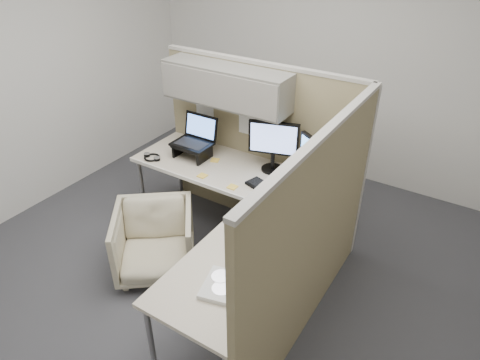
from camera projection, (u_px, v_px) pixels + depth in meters
The scene contains 19 objects.
ground at pixel (215, 271), 3.78m from camera, with size 4.50×4.50×0.00m, color #38373D.
partition_back at pixel (245, 119), 3.90m from camera, with size 2.00×0.36×1.63m.
partition_right at pixel (315, 238), 2.90m from camera, with size 0.07×2.03×1.63m.
desk at pixel (234, 205), 3.45m from camera, with size 2.00×1.98×0.73m.
office_chair at pixel (155, 238), 3.64m from camera, with size 0.65×0.61×0.67m, color #C2B79A.
monitor_left at pixel (273, 142), 3.70m from camera, with size 0.43×0.20×0.47m.
monitor_right at pixel (316, 163), 3.39m from camera, with size 0.39×0.27×0.47m.
laptop_station at pixel (194, 142), 4.00m from camera, with size 0.36×0.31×0.38m.
keyboard at pixel (268, 190), 3.54m from camera, with size 0.42×0.14×0.02m, color black.
mouse at pixel (293, 208), 3.32m from camera, with size 0.09×0.06×0.03m, color black.
travel_mug at pixel (295, 174), 3.62m from camera, with size 0.08×0.08×0.17m.
soda_can_green at pixel (306, 203), 3.30m from camera, with size 0.07×0.07×0.12m, color silver.
soda_can_silver at pixel (300, 185), 3.52m from camera, with size 0.07×0.07×0.12m, color black.
sticky_note_c at pixel (215, 160), 3.99m from camera, with size 0.08×0.08×0.01m, color yellow.
sticky_note_a at pixel (202, 176), 3.75m from camera, with size 0.08×0.08×0.01m, color yellow.
sticky_note_b at pixel (232, 187), 3.60m from camera, with size 0.08×0.08×0.01m, color yellow.
headphones at pixel (152, 157), 4.02m from camera, with size 0.19×0.16×0.03m.
paper_stack at pixel (222, 285), 2.62m from camera, with size 0.28×0.32×0.03m.
desk_clock at pixel (260, 242), 2.92m from camera, with size 0.10×0.10×0.10m.
Camera 1 is at (1.68, -2.25, 2.67)m, focal length 32.00 mm.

